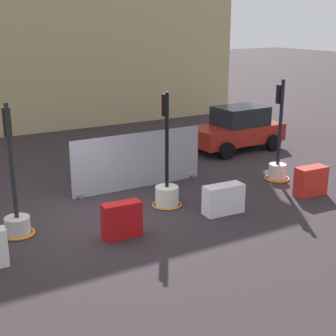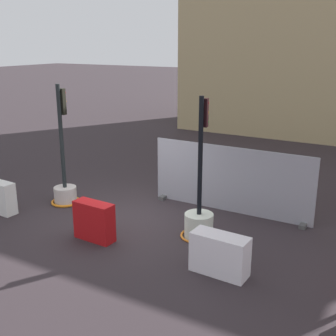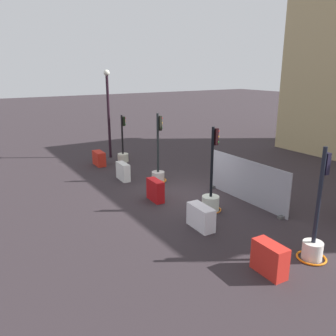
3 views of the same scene
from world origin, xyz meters
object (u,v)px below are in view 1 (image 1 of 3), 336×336
at_px(traffic_light_2, 167,188).
at_px(car_red_compact, 237,129).
at_px(construction_barrier_2, 122,220).
at_px(traffic_light_1, 16,213).
at_px(traffic_light_3, 278,161).
at_px(construction_barrier_3, 223,199).
at_px(construction_barrier_4, 311,181).

height_order(traffic_light_2, car_red_compact, traffic_light_2).
xyz_separation_m(construction_barrier_2, car_red_compact, (7.77, 5.46, 0.43)).
bearing_deg(traffic_light_1, traffic_light_3, 0.97).
xyz_separation_m(traffic_light_2, construction_barrier_3, (1.09, -1.31, -0.11)).
bearing_deg(car_red_compact, construction_barrier_3, -130.48).
relative_size(traffic_light_1, car_red_compact, 0.84).
relative_size(construction_barrier_3, construction_barrier_4, 1.14).
xyz_separation_m(traffic_light_3, construction_barrier_3, (-3.38, -1.56, -0.22)).
relative_size(traffic_light_3, construction_barrier_3, 2.90).
xyz_separation_m(traffic_light_1, car_red_compact, (10.01, 4.01, 0.30)).
xyz_separation_m(traffic_light_3, construction_barrier_4, (-0.14, -1.67, -0.19)).
height_order(traffic_light_1, construction_barrier_2, traffic_light_1).
distance_m(construction_barrier_2, construction_barrier_3, 3.14).
height_order(traffic_light_2, construction_barrier_3, traffic_light_2).
height_order(traffic_light_1, traffic_light_3, traffic_light_3).
xyz_separation_m(traffic_light_1, traffic_light_2, (4.29, -0.10, -0.06)).
relative_size(construction_barrier_2, construction_barrier_3, 0.85).
bearing_deg(traffic_light_3, traffic_light_1, -179.03).
distance_m(traffic_light_2, construction_barrier_2, 2.45).
height_order(traffic_light_1, car_red_compact, traffic_light_1).
height_order(traffic_light_1, traffic_light_2, traffic_light_1).
distance_m(traffic_light_2, construction_barrier_3, 1.70).
relative_size(traffic_light_1, construction_barrier_2, 3.39).
bearing_deg(traffic_light_1, traffic_light_2, -1.39).
xyz_separation_m(construction_barrier_2, construction_barrier_4, (6.38, -0.08, -0.01)).
xyz_separation_m(traffic_light_3, car_red_compact, (1.25, 3.87, 0.25)).
xyz_separation_m(traffic_light_1, construction_barrier_3, (5.38, -1.41, -0.17)).
relative_size(traffic_light_1, construction_barrier_3, 2.89).
bearing_deg(construction_barrier_3, traffic_light_3, 24.78).
distance_m(traffic_light_3, construction_barrier_2, 6.71).
bearing_deg(traffic_light_2, car_red_compact, 35.78).
xyz_separation_m(traffic_light_2, car_red_compact, (5.71, 4.12, 0.36)).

